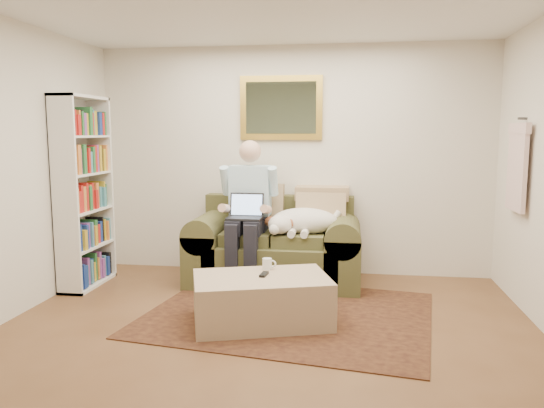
% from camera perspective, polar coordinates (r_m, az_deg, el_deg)
% --- Properties ---
extents(room_shell, '(4.51, 5.00, 2.61)m').
position_cam_1_polar(room_shell, '(4.00, -1.20, 3.07)').
color(room_shell, brown).
rests_on(room_shell, ground).
extents(rug, '(2.72, 2.31, 0.01)m').
position_cam_1_polar(rug, '(4.87, 1.78, -11.72)').
color(rug, black).
rests_on(rug, room_shell).
extents(sofa, '(1.83, 0.93, 1.10)m').
position_cam_1_polar(sofa, '(5.78, 0.33, -5.36)').
color(sofa, '#424023').
rests_on(sofa, room_shell).
extents(seated_man, '(0.60, 0.86, 1.54)m').
position_cam_1_polar(seated_man, '(5.58, -2.71, -1.10)').
color(seated_man, '#8CC6D8').
rests_on(seated_man, sofa).
extents(laptop, '(0.36, 0.28, 0.26)m').
position_cam_1_polar(laptop, '(5.50, -2.85, -0.83)').
color(laptop, black).
rests_on(laptop, seated_man).
extents(sleeping_dog, '(0.75, 0.47, 0.28)m').
position_cam_1_polar(sleeping_dog, '(5.58, 3.54, -1.83)').
color(sleeping_dog, white).
rests_on(sleeping_dog, sofa).
extents(ottoman, '(1.30, 1.03, 0.41)m').
position_cam_1_polar(ottoman, '(4.59, -1.15, -10.28)').
color(ottoman, tan).
rests_on(ottoman, room_shell).
extents(coffee_mug, '(0.08, 0.08, 0.10)m').
position_cam_1_polar(coffee_mug, '(4.75, -0.53, -6.46)').
color(coffee_mug, white).
rests_on(coffee_mug, ottoman).
extents(tv_remote, '(0.06, 0.15, 0.02)m').
position_cam_1_polar(tv_remote, '(4.56, -0.87, -7.57)').
color(tv_remote, black).
rests_on(tv_remote, ottoman).
extents(bookshelf, '(0.28, 0.80, 2.00)m').
position_cam_1_polar(bookshelf, '(5.90, -19.58, 1.19)').
color(bookshelf, white).
rests_on(bookshelf, room_shell).
extents(wall_mirror, '(0.94, 0.04, 0.72)m').
position_cam_1_polar(wall_mirror, '(6.10, 0.97, 10.30)').
color(wall_mirror, gold).
rests_on(wall_mirror, room_shell).
extents(hanging_shirt, '(0.06, 0.52, 0.90)m').
position_cam_1_polar(hanging_shirt, '(5.40, 24.90, 4.09)').
color(hanging_shirt, beige).
rests_on(hanging_shirt, room_shell).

